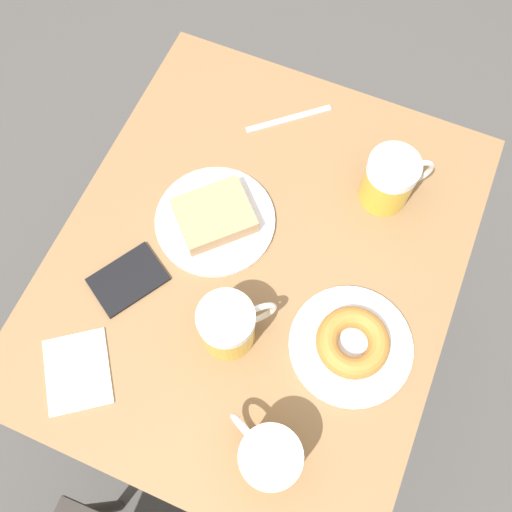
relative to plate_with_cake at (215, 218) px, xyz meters
The scene contains 10 objects.
ground_plane 0.76m from the plate_with_cake, 157.49° to the left, with size 8.00×8.00×0.00m, color #474442.
table 0.14m from the plate_with_cake, 157.49° to the left, with size 0.71×0.85×0.74m.
plate_with_cake is the anchor object (origin of this frame).
plate_with_donut 0.33m from the plate_with_cake, 158.12° to the left, with size 0.21×0.21×0.05m.
beer_mug_left 0.43m from the plate_with_cake, 125.72° to the left, with size 0.13×0.09×0.11m.
beer_mug_center 0.22m from the plate_with_cake, 121.19° to the left, with size 0.11×0.11×0.11m.
beer_mug_right 0.33m from the plate_with_cake, 147.04° to the right, with size 0.12×0.11×0.11m.
napkin_folded 0.36m from the plate_with_cake, 74.13° to the left, with size 0.16×0.17×0.00m.
fork 0.27m from the plate_with_cake, 99.05° to the right, with size 0.14×0.13×0.00m.
passport_near_edge 0.19m from the plate_with_cake, 59.94° to the left, with size 0.14×0.15×0.01m.
Camera 1 is at (-0.15, 0.35, 1.70)m, focal length 40.00 mm.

